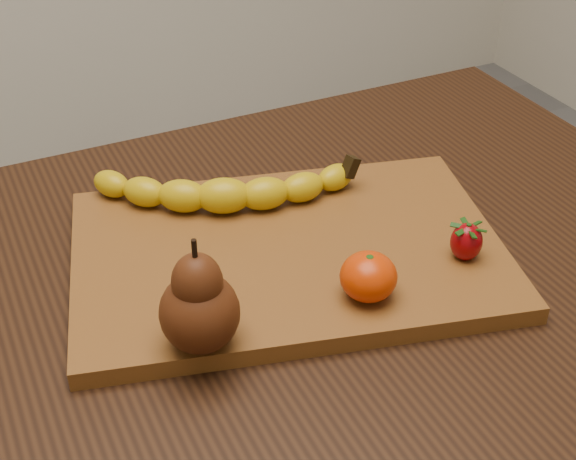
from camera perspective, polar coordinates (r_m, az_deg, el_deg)
name	(u,v)px	position (r m, az deg, el deg)	size (l,w,h in m)	color
table	(288,337)	(0.91, -0.03, -7.62)	(1.00, 0.70, 0.76)	black
cutting_board	(288,253)	(0.85, 0.00, -1.65)	(0.45, 0.30, 0.02)	brown
banana	(224,196)	(0.89, -4.61, 2.45)	(0.26, 0.07, 0.04)	#D1AF09
pear	(198,295)	(0.70, -6.40, -4.60)	(0.07, 0.07, 0.11)	#4D210C
mandarin	(368,277)	(0.77, 5.74, -3.31)	(0.06, 0.06, 0.05)	red
strawberry	(467,240)	(0.84, 12.58, -0.73)	(0.03, 0.03, 0.04)	#870308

